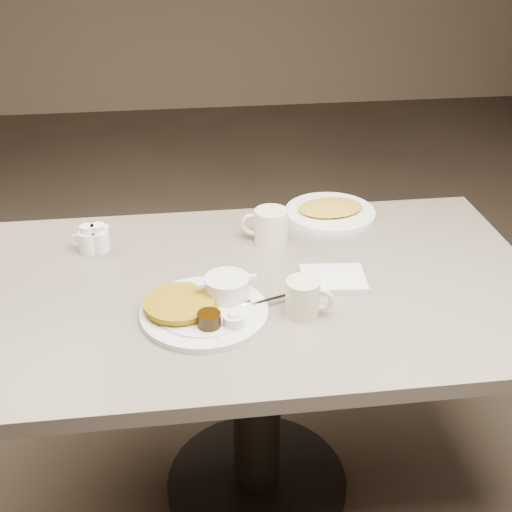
{
  "coord_description": "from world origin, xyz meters",
  "views": [
    {
      "loc": [
        -0.19,
        -1.47,
        1.67
      ],
      "look_at": [
        0.0,
        0.02,
        0.82
      ],
      "focal_mm": 46.99,
      "sensor_mm": 36.0,
      "label": 1
    }
  ],
  "objects": [
    {
      "name": "diner_table",
      "position": [
        0.0,
        0.0,
        0.58
      ],
      "size": [
        1.5,
        0.9,
        0.75
      ],
      "color": "slate",
      "rests_on": "ground"
    },
    {
      "name": "coffee_mug_near",
      "position": [
        0.09,
        -0.15,
        0.8
      ],
      "size": [
        0.13,
        0.11,
        0.09
      ],
      "color": "beige",
      "rests_on": "diner_table"
    },
    {
      "name": "coffee_mug_far",
      "position": [
        0.07,
        0.22,
        0.8
      ],
      "size": [
        0.15,
        0.12,
        0.1
      ],
      "color": "beige",
      "rests_on": "diner_table"
    },
    {
      "name": "napkin",
      "position": [
        0.2,
        -0.02,
        0.76
      ],
      "size": [
        0.18,
        0.15,
        0.02
      ],
      "color": "silver",
      "rests_on": "diner_table"
    },
    {
      "name": "hash_plate",
      "position": [
        0.28,
        0.37,
        0.76
      ],
      "size": [
        0.31,
        0.31,
        0.04
      ],
      "color": "white",
      "rests_on": "diner_table"
    },
    {
      "name": "room",
      "position": [
        0.0,
        0.0,
        1.4
      ],
      "size": [
        7.04,
        8.04,
        2.84
      ],
      "color": "#4C3F33",
      "rests_on": "ground"
    },
    {
      "name": "creamer_right",
      "position": [
        -0.45,
        0.23,
        0.79
      ],
      "size": [
        0.09,
        0.07,
        0.08
      ],
      "color": "white",
      "rests_on": "diner_table"
    },
    {
      "name": "main_plate",
      "position": [
        -0.14,
        -0.12,
        0.77
      ],
      "size": [
        0.4,
        0.36,
        0.07
      ],
      "color": "silver",
      "rests_on": "diner_table"
    },
    {
      "name": "creamer_left",
      "position": [
        -0.42,
        0.23,
        0.79
      ],
      "size": [
        0.08,
        0.07,
        0.08
      ],
      "color": "white",
      "rests_on": "diner_table"
    }
  ]
}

